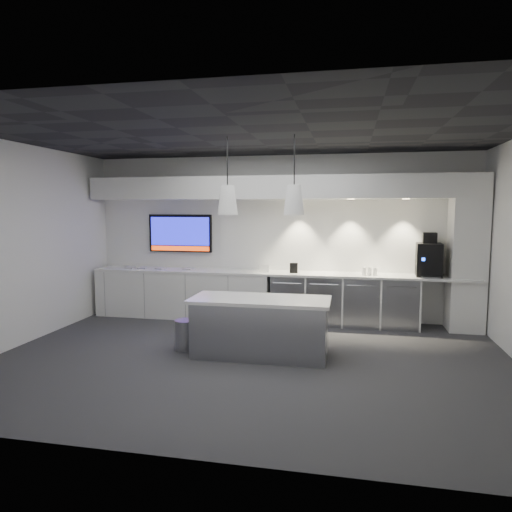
% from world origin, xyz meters
% --- Properties ---
extents(floor, '(7.00, 7.00, 0.00)m').
position_xyz_m(floor, '(0.00, 0.00, 0.00)').
color(floor, '#333335').
rests_on(floor, ground).
extents(ceiling, '(7.00, 7.00, 0.00)m').
position_xyz_m(ceiling, '(0.00, 0.00, 3.00)').
color(ceiling, black).
rests_on(ceiling, wall_back).
extents(wall_back, '(7.00, 0.00, 7.00)m').
position_xyz_m(wall_back, '(0.00, 2.50, 1.50)').
color(wall_back, white).
rests_on(wall_back, floor).
extents(wall_front, '(7.00, 0.00, 7.00)m').
position_xyz_m(wall_front, '(0.00, -2.50, 1.50)').
color(wall_front, white).
rests_on(wall_front, floor).
extents(wall_left, '(0.00, 7.00, 7.00)m').
position_xyz_m(wall_left, '(-3.50, 0.00, 1.50)').
color(wall_left, white).
rests_on(wall_left, floor).
extents(back_counter, '(6.80, 0.65, 0.04)m').
position_xyz_m(back_counter, '(0.00, 2.17, 0.88)').
color(back_counter, white).
rests_on(back_counter, left_base_cabinets).
extents(left_base_cabinets, '(3.30, 0.63, 0.86)m').
position_xyz_m(left_base_cabinets, '(-1.75, 2.17, 0.43)').
color(left_base_cabinets, white).
rests_on(left_base_cabinets, floor).
extents(fridge_unit_a, '(0.60, 0.61, 0.85)m').
position_xyz_m(fridge_unit_a, '(0.25, 2.17, 0.42)').
color(fridge_unit_a, gray).
rests_on(fridge_unit_a, floor).
extents(fridge_unit_b, '(0.60, 0.61, 0.85)m').
position_xyz_m(fridge_unit_b, '(0.88, 2.17, 0.42)').
color(fridge_unit_b, gray).
rests_on(fridge_unit_b, floor).
extents(fridge_unit_c, '(0.60, 0.61, 0.85)m').
position_xyz_m(fridge_unit_c, '(1.51, 2.17, 0.42)').
color(fridge_unit_c, gray).
rests_on(fridge_unit_c, floor).
extents(fridge_unit_d, '(0.60, 0.61, 0.85)m').
position_xyz_m(fridge_unit_d, '(2.14, 2.17, 0.42)').
color(fridge_unit_d, gray).
rests_on(fridge_unit_d, floor).
extents(backsplash, '(4.60, 0.03, 1.30)m').
position_xyz_m(backsplash, '(1.20, 2.48, 1.55)').
color(backsplash, white).
rests_on(backsplash, wall_back).
extents(soffit, '(6.90, 0.60, 0.40)m').
position_xyz_m(soffit, '(0.00, 2.20, 2.40)').
color(soffit, white).
rests_on(soffit, wall_back).
extents(column, '(0.55, 0.55, 2.60)m').
position_xyz_m(column, '(3.20, 2.20, 1.30)').
color(column, white).
rests_on(column, floor).
extents(wall_tv, '(1.25, 0.07, 0.72)m').
position_xyz_m(wall_tv, '(-1.90, 2.45, 1.56)').
color(wall_tv, black).
rests_on(wall_tv, wall_back).
extents(island, '(1.91, 0.82, 0.81)m').
position_xyz_m(island, '(0.10, 0.21, 0.41)').
color(island, gray).
rests_on(island, floor).
extents(bin, '(0.36, 0.36, 0.43)m').
position_xyz_m(bin, '(-1.01, 0.26, 0.22)').
color(bin, gray).
rests_on(bin, floor).
extents(coffee_machine, '(0.44, 0.60, 0.74)m').
position_xyz_m(coffee_machine, '(2.61, 2.20, 1.20)').
color(coffee_machine, black).
rests_on(coffee_machine, back_counter).
extents(sign_black, '(0.14, 0.05, 0.18)m').
position_xyz_m(sign_black, '(0.34, 2.10, 0.99)').
color(sign_black, black).
rests_on(sign_black, back_counter).
extents(sign_white, '(0.18, 0.08, 0.14)m').
position_xyz_m(sign_white, '(-0.20, 2.07, 0.97)').
color(sign_white, white).
rests_on(sign_white, back_counter).
extents(cup_cluster, '(0.25, 0.16, 0.14)m').
position_xyz_m(cup_cluster, '(1.64, 2.13, 0.97)').
color(cup_cluster, white).
rests_on(cup_cluster, back_counter).
extents(tray_a, '(0.16, 0.16, 0.02)m').
position_xyz_m(tray_a, '(-2.79, 2.12, 0.91)').
color(tray_a, '#B6B6B6').
rests_on(tray_a, back_counter).
extents(tray_b, '(0.19, 0.19, 0.02)m').
position_xyz_m(tray_b, '(-2.56, 2.12, 0.91)').
color(tray_b, '#B6B6B6').
rests_on(tray_b, back_counter).
extents(tray_c, '(0.18, 0.18, 0.02)m').
position_xyz_m(tray_c, '(-2.18, 2.12, 0.91)').
color(tray_c, '#B6B6B6').
rests_on(tray_c, back_counter).
extents(tray_d, '(0.17, 0.17, 0.02)m').
position_xyz_m(tray_d, '(-1.66, 2.15, 0.91)').
color(tray_d, '#B6B6B6').
rests_on(tray_d, back_counter).
extents(pendant_left, '(0.28, 0.28, 1.10)m').
position_xyz_m(pendant_left, '(-0.35, 0.21, 2.15)').
color(pendant_left, white).
rests_on(pendant_left, ceiling).
extents(pendant_right, '(0.28, 0.28, 1.10)m').
position_xyz_m(pendant_right, '(0.56, 0.21, 2.15)').
color(pendant_right, white).
rests_on(pendant_right, ceiling).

